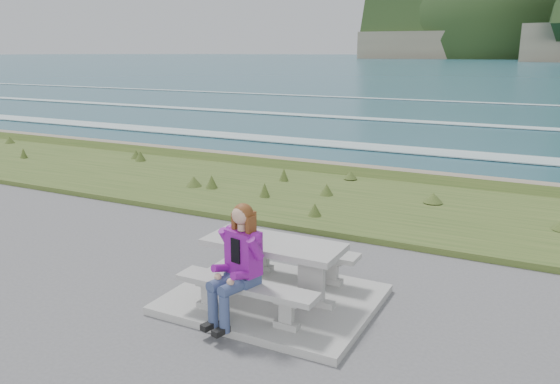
{
  "coord_description": "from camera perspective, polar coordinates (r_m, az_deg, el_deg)",
  "views": [
    {
      "loc": [
        3.08,
        -5.82,
        3.21
      ],
      "look_at": [
        -0.52,
        1.2,
        1.17
      ],
      "focal_mm": 35.0,
      "sensor_mm": 36.0,
      "label": 1
    }
  ],
  "objects": [
    {
      "name": "bench_seaward",
      "position": [
        7.72,
        1.74,
        -6.43
      ],
      "size": [
        1.8,
        0.35,
        0.45
      ],
      "color": "gray",
      "rests_on": "concrete_slab"
    },
    {
      "name": "concrete_slab",
      "position": [
        7.3,
        -0.69,
        -11.12
      ],
      "size": [
        2.6,
        2.1,
        0.1
      ],
      "primitive_type": "cube",
      "color": "gray",
      "rests_on": "ground"
    },
    {
      "name": "picnic_table",
      "position": [
        7.05,
        -0.7,
        -6.47
      ],
      "size": [
        1.8,
        0.75,
        0.75
      ],
      "color": "gray",
      "rests_on": "concrete_slab"
    },
    {
      "name": "seated_woman",
      "position": [
        6.44,
        -4.8,
        -9.19
      ],
      "size": [
        0.56,
        0.78,
        1.42
      ],
      "rotation": [
        0.0,
        0.0,
        -0.26
      ],
      "color": "navy",
      "rests_on": "concrete_slab"
    },
    {
      "name": "bench_landward",
      "position": [
        6.58,
        -3.59,
        -10.3
      ],
      "size": [
        1.8,
        0.35,
        0.45
      ],
      "color": "gray",
      "rests_on": "concrete_slab"
    },
    {
      "name": "grass_verge",
      "position": [
        11.7,
        10.82,
        -1.68
      ],
      "size": [
        160.0,
        4.5,
        0.22
      ],
      "primitive_type": "cube",
      "color": "#30491B",
      "rests_on": "ground"
    },
    {
      "name": "ocean",
      "position": [
        31.46,
        21.23,
        4.46
      ],
      "size": [
        1600.0,
        1600.0,
        0.09
      ],
      "color": "#214F5F",
      "rests_on": "ground"
    },
    {
      "name": "shore_drop",
      "position": [
        14.42,
        14.12,
        1.21
      ],
      "size": [
        160.0,
        0.8,
        2.2
      ],
      "primitive_type": "cube",
      "color": "#6D6152",
      "rests_on": "ground"
    }
  ]
}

